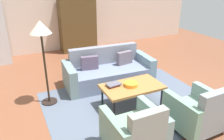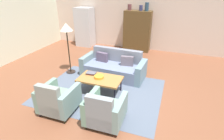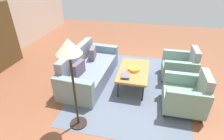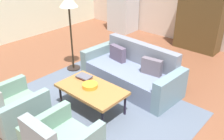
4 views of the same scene
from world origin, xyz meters
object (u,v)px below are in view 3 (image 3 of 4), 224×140
Objects in this scene: coffee_table at (134,71)px; armchair_left at (187,96)px; fruit_bowl at (134,69)px; couch at (88,70)px; book_stack at (125,75)px; floor_lamp at (70,56)px; armchair_right at (181,67)px.

armchair_left is (-0.60, -1.17, -0.08)m from coffee_table.
armchair_left is at bearing -116.02° from fruit_bowl.
couch is at bearing 88.31° from fruit_bowl.
armchair_left reaches higher than coffee_table.
coffee_table is 0.08m from fruit_bowl.
fruit_bowl is at bearing 63.60° from armchair_left.
book_stack is 1.66m from floor_lamp.
armchair_right is 1.62m from book_stack.
book_stack is at bearing 78.49° from armchair_left.
floor_lamp is (-1.50, 0.85, 1.02)m from coffee_table.
couch reaches higher than fruit_bowl.
armchair_right is (0.60, -2.35, 0.06)m from couch.
book_stack is (0.26, 1.31, 0.15)m from armchair_left.
coffee_table is 4.47× the size of fruit_bowl.
couch is 1.79× the size of coffee_table.
couch is 7.21× the size of book_stack.
couch reaches higher than book_stack.
couch is 1.19m from coffee_table.
armchair_left and armchair_right have the same top height.
fruit_bowl is at bearing -29.96° from floor_lamp.
armchair_left is 3.28× the size of fruit_bowl.
armchair_left is at bearing -65.88° from floor_lamp.
armchair_left is 1.20m from armchair_right.
armchair_right reaches higher than book_stack.
coffee_table is 0.38m from book_stack.
floor_lamp reaches higher than coffee_table.
floor_lamp reaches higher than book_stack.
couch is at bearing 89.77° from coffee_table.
armchair_right is 0.51× the size of floor_lamp.
floor_lamp is (-1.47, 0.85, 0.95)m from fruit_bowl.
fruit_bowl is 1.95m from floor_lamp.
couch is at bearing 103.02° from armchair_right.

